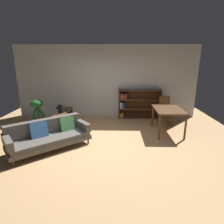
% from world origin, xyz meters
% --- Properties ---
extents(ground_plane, '(8.16, 8.16, 0.00)m').
position_xyz_m(ground_plane, '(0.00, 0.00, 0.00)').
color(ground_plane, tan).
extents(back_wall_panel, '(6.80, 0.10, 2.70)m').
position_xyz_m(back_wall_panel, '(0.00, 2.70, 1.35)').
color(back_wall_panel, silver).
rests_on(back_wall_panel, ground_plane).
extents(fabric_couch, '(2.01, 1.83, 0.73)m').
position_xyz_m(fabric_couch, '(-1.31, -0.10, 0.35)').
color(fabric_couch, '#56351E').
rests_on(fabric_couch, ground_plane).
extents(media_console, '(0.37, 1.23, 0.51)m').
position_xyz_m(media_console, '(-1.40, 1.56, 0.25)').
color(media_console, '#56351E').
rests_on(media_console, ground_plane).
extents(open_laptop, '(0.47, 0.38, 0.08)m').
position_xyz_m(open_laptop, '(-1.45, 1.78, 0.53)').
color(open_laptop, '#333338').
rests_on(open_laptop, media_console).
extents(desk_speaker, '(0.15, 0.15, 0.29)m').
position_xyz_m(desk_speaker, '(-1.40, 1.35, 0.65)').
color(desk_speaker, black).
rests_on(desk_speaker, media_console).
extents(potted_floor_plant, '(0.42, 0.53, 0.87)m').
position_xyz_m(potted_floor_plant, '(-2.29, 1.64, 0.56)').
color(potted_floor_plant, '#9E9389').
rests_on(potted_floor_plant, ground_plane).
extents(dining_table, '(0.81, 1.14, 0.76)m').
position_xyz_m(dining_table, '(1.95, 0.99, 0.67)').
color(dining_table, '#56351E').
rests_on(dining_table, ground_plane).
extents(dining_chair_near, '(0.45, 0.49, 0.93)m').
position_xyz_m(dining_chair_near, '(2.07, 1.92, 0.53)').
color(dining_chair_near, brown).
rests_on(dining_chair_near, ground_plane).
extents(bookshelf, '(1.58, 0.31, 1.10)m').
position_xyz_m(bookshelf, '(1.18, 2.53, 0.56)').
color(bookshelf, '#56351E').
rests_on(bookshelf, ground_plane).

